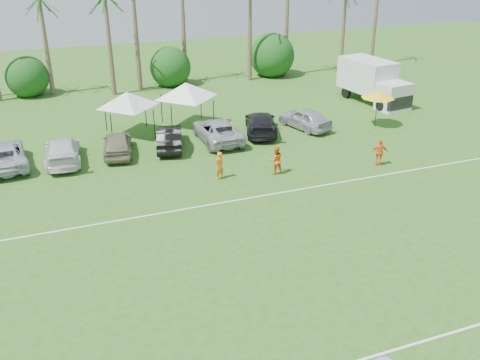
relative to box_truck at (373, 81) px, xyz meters
name	(u,v)px	position (x,y,z in m)	size (l,w,h in m)	color
field_lines	(209,278)	(-19.89, -18.69, -1.76)	(80.00, 12.10, 0.01)	white
palm_tree_4	(42,3)	(-23.89, 11.31, 5.71)	(2.40, 2.40, 8.90)	brown
bush_tree_1	(27,74)	(-25.89, 12.31, 0.03)	(4.00, 4.00, 4.00)	brown
bush_tree_2	(167,63)	(-13.89, 12.31, 0.03)	(4.00, 4.00, 4.00)	brown
bush_tree_3	(267,55)	(-3.89, 12.31, 0.03)	(4.00, 4.00, 4.00)	brown
sideline_player_a	(219,165)	(-16.41, -9.83, -0.97)	(0.58, 0.38, 1.59)	orange
sideline_player_b	(276,160)	(-13.20, -10.30, -0.95)	(0.80, 0.62, 1.65)	orange
sideline_player_c	(380,152)	(-7.03, -11.35, -0.97)	(0.94, 0.39, 1.61)	orange
box_truck	(373,81)	(0.00, 0.00, 0.00)	(3.23, 6.68, 3.31)	silver
canopy_tent_left	(127,92)	(-19.72, -0.84, 1.20)	(4.28, 4.28, 3.47)	black
canopy_tent_right	(186,83)	(-15.62, -0.52, 1.37)	(4.53, 4.53, 3.67)	black
market_umbrella	(378,94)	(-3.19, -5.24, 0.56)	(2.33, 2.33, 2.60)	black
parked_car_2	(4,155)	(-27.57, -3.76, -1.05)	(2.38, 5.17, 1.44)	silver
parked_car_3	(62,150)	(-24.32, -4.19, -1.05)	(2.01, 4.95, 1.44)	white
parked_car_4	(118,143)	(-21.07, -4.16, -1.05)	(1.70, 4.21, 1.44)	gray
parked_car_5	(170,137)	(-17.82, -4.23, -1.05)	(1.52, 4.36, 1.44)	black
parked_car_6	(218,131)	(-14.57, -4.11, -1.05)	(2.38, 5.17, 1.44)	#AEB0B5
parked_car_7	(261,123)	(-11.32, -3.67, -1.05)	(2.01, 4.95, 1.44)	black
parked_car_8	(305,118)	(-8.07, -3.87, -1.05)	(1.70, 4.21, 1.44)	#ADACB3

